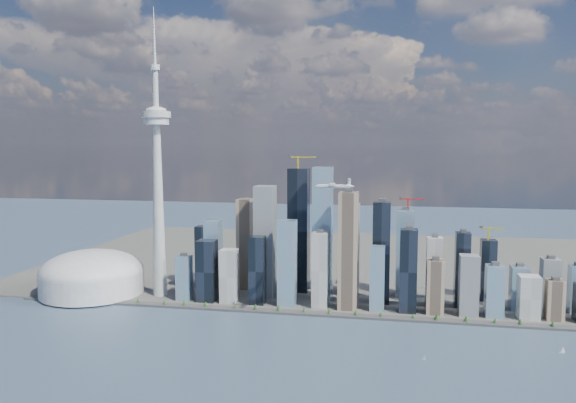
% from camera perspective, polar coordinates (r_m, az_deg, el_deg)
% --- Properties ---
extents(ground, '(4000.00, 4000.00, 0.00)m').
position_cam_1_polar(ground, '(778.98, -1.11, -16.81)').
color(ground, '#374E61').
rests_on(ground, ground).
extents(seawall, '(1100.00, 22.00, 4.00)m').
position_cam_1_polar(seawall, '(1009.61, 1.86, -11.28)').
color(seawall, '#383838').
rests_on(seawall, ground).
extents(land, '(1400.00, 900.00, 3.00)m').
position_cam_1_polar(land, '(1441.98, 4.64, -6.03)').
color(land, '#4C4C47').
rests_on(land, ground).
extents(shoreline_trees, '(960.53, 7.20, 8.80)m').
position_cam_1_polar(shoreline_trees, '(1007.61, 1.86, -10.91)').
color(shoreline_trees, '#3F2D1E').
rests_on(shoreline_trees, seawall).
extents(skyscraper_cluster, '(736.00, 142.00, 274.40)m').
position_cam_1_polar(skyscraper_cluster, '(1065.33, 5.79, -5.75)').
color(skyscraper_cluster, black).
rests_on(skyscraper_cluster, land).
extents(needle_tower, '(56.00, 56.00, 550.50)m').
position_cam_1_polar(needle_tower, '(1109.13, -13.12, 2.43)').
color(needle_tower, '#A5A5A0').
rests_on(needle_tower, land).
extents(dome_stadium, '(200.00, 200.00, 86.00)m').
position_cam_1_polar(dome_stadium, '(1191.55, -19.30, -7.06)').
color(dome_stadium, '#BABABA').
rests_on(dome_stadium, land).
extents(airplane, '(61.09, 54.14, 14.89)m').
position_cam_1_polar(airplane, '(870.07, 4.73, 1.61)').
color(airplane, silver).
rests_on(airplane, ground).
extents(sailboat_west, '(6.27, 3.48, 8.82)m').
position_cam_1_polar(sailboat_west, '(835.18, 13.68, -15.17)').
color(sailboat_west, silver).
rests_on(sailboat_west, ground).
extents(sailboat_east, '(7.61, 2.39, 10.55)m').
position_cam_1_polar(sailboat_east, '(925.74, 26.12, -13.45)').
color(sailboat_east, silver).
rests_on(sailboat_east, ground).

